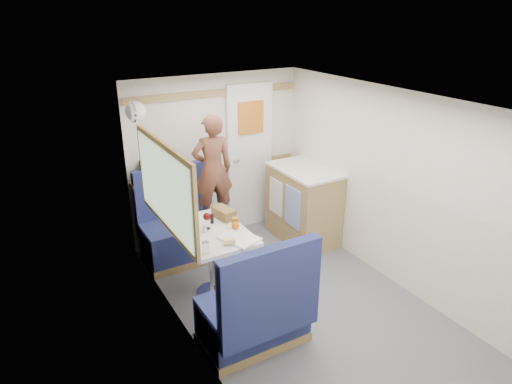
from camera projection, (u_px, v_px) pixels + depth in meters
floor at (326, 329)px, 4.13m from camera, size 4.50×4.50×0.00m
ceiling at (342, 110)px, 3.37m from camera, size 4.50×4.50×0.00m
wall_back at (217, 157)px, 5.56m from camera, size 2.20×0.02×2.00m
wall_left at (211, 265)px, 3.25m from camera, size 0.02×4.50×2.00m
wall_right at (426, 204)px, 4.26m from camera, size 0.02×4.50×2.00m
oak_trim_low at (218, 169)px, 5.60m from camera, size 2.15×0.02×0.08m
oak_trim_high at (215, 93)px, 5.25m from camera, size 2.15×0.02×0.08m
side_window at (164, 187)px, 3.97m from camera, size 0.04×1.30×0.72m
rear_door at (250, 154)px, 5.75m from camera, size 0.62×0.12×1.86m
dinette_table at (212, 244)px, 4.42m from camera, size 0.62×0.92×0.72m
bench_far at (181, 233)px, 5.22m from camera, size 0.90×0.59×1.05m
bench_near at (256, 316)px, 3.83m from camera, size 0.90×0.59×1.05m
ledge at (170, 179)px, 5.20m from camera, size 0.90×0.14×0.04m
dome_light at (135, 111)px, 4.48m from camera, size 0.20×0.20×0.20m
galley_counter at (303, 204)px, 5.58m from camera, size 0.57×0.92×0.92m
person at (213, 170)px, 4.94m from camera, size 0.49×0.36×1.23m
duffel_bag at (164, 169)px, 5.12m from camera, size 0.48×0.25×0.23m
tray at (239, 238)px, 4.19m from camera, size 0.36×0.41×0.02m
orange_fruit at (236, 225)px, 4.34m from camera, size 0.07×0.07×0.07m
cheese_block at (229, 241)px, 4.09m from camera, size 0.12×0.09×0.04m
wine_glass at (207, 217)px, 4.35m from camera, size 0.08×0.08×0.17m
tumbler_left at (206, 248)px, 3.94m from camera, size 0.07×0.07×0.11m
beer_glass at (235, 222)px, 4.40m from camera, size 0.07×0.07×0.11m
pepper_grinder at (212, 219)px, 4.49m from camera, size 0.04×0.04×0.09m
salt_grinder at (205, 228)px, 4.31m from camera, size 0.04×0.04×0.10m
bread_loaf at (224, 213)px, 4.60m from camera, size 0.18×0.27×0.11m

